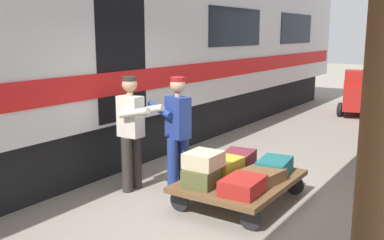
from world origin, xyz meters
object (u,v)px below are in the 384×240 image
object	(u,v)px
suitcase_yellow_case	(222,166)
suitcase_brown_leather	(260,176)
train_car	(58,48)
suitcase_teal_softside	(275,166)
baggage_tug	(363,94)
porter_in_overalls	(177,130)
porter_by_door	(132,130)
suitcase_burgundy_valise	(238,159)
luggage_cart	(240,182)
suitcase_red_plastic	(243,186)
suitcase_cream_canvas	(204,160)
suitcase_olive_duffel	(203,176)

from	to	relation	value
suitcase_yellow_case	suitcase_brown_leather	world-z (taller)	suitcase_yellow_case
train_car	suitcase_brown_leather	size ratio (longest dim) A/B	34.06
suitcase_teal_softside	baggage_tug	size ratio (longest dim) A/B	0.31
porter_in_overalls	porter_by_door	bearing A→B (deg)	30.00
porter_by_door	baggage_tug	size ratio (longest dim) A/B	0.89
suitcase_yellow_case	baggage_tug	xyz separation A→B (m)	(-0.10, -7.85, 0.16)
porter_in_overalls	suitcase_burgundy_valise	bearing A→B (deg)	-138.83
luggage_cart	suitcase_yellow_case	bearing A→B (deg)	0.00
porter_in_overalls	train_car	bearing A→B (deg)	-1.45
suitcase_teal_softside	suitcase_yellow_case	bearing A→B (deg)	40.14
suitcase_red_plastic	baggage_tug	bearing A→B (deg)	-86.72
train_car	suitcase_red_plastic	bearing A→B (deg)	173.47
baggage_tug	suitcase_cream_canvas	bearing A→B (deg)	89.35
suitcase_teal_softside	suitcase_cream_canvas	bearing A→B (deg)	60.01
suitcase_teal_softside	porter_in_overalls	world-z (taller)	porter_in_overalls
baggage_tug	suitcase_burgundy_valise	bearing A→B (deg)	89.19
luggage_cart	suitcase_teal_softside	distance (m)	0.59
suitcase_burgundy_valise	porter_by_door	distance (m)	1.65
luggage_cart	porter_by_door	xyz separation A→B (m)	(1.56, 0.45, 0.63)
suitcase_teal_softside	suitcase_olive_duffel	world-z (taller)	suitcase_olive_duffel
suitcase_cream_canvas	baggage_tug	size ratio (longest dim) A/B	0.23
suitcase_cream_canvas	porter_in_overalls	size ratio (longest dim) A/B	0.26
suitcase_brown_leather	porter_by_door	size ratio (longest dim) A/B	0.37
suitcase_cream_canvas	porter_by_door	bearing A→B (deg)	-2.45
luggage_cart	suitcase_teal_softside	xyz separation A→B (m)	(-0.29, -0.49, 0.15)
suitcase_cream_canvas	suitcase_yellow_case	bearing A→B (deg)	-88.95
suitcase_teal_softside	suitcase_brown_leather	distance (m)	0.49
suitcase_teal_softside	baggage_tug	distance (m)	7.38
suitcase_red_plastic	suitcase_teal_softside	bearing A→B (deg)	-90.00
suitcase_burgundy_valise	suitcase_brown_leather	bearing A→B (deg)	139.86
suitcase_teal_softside	suitcase_burgundy_valise	distance (m)	0.58
suitcase_teal_softside	porter_by_door	world-z (taller)	porter_by_door
suitcase_yellow_case	suitcase_red_plastic	bearing A→B (deg)	139.86
baggage_tug	suitcase_teal_softside	bearing A→B (deg)	93.72
suitcase_red_plastic	suitcase_brown_leather	bearing A→B (deg)	-90.00
suitcase_cream_canvas	porter_by_door	size ratio (longest dim) A/B	0.26
suitcase_teal_softside	porter_by_door	xyz separation A→B (m)	(1.85, 0.94, 0.48)
suitcase_burgundy_valise	baggage_tug	world-z (taller)	baggage_tug
suitcase_yellow_case	suitcase_cream_canvas	world-z (taller)	suitcase_cream_canvas
porter_by_door	baggage_tug	world-z (taller)	porter_by_door
suitcase_cream_canvas	suitcase_red_plastic	bearing A→B (deg)	-178.90
train_car	luggage_cart	distance (m)	3.99
suitcase_teal_softside	suitcase_burgundy_valise	bearing A→B (deg)	0.00
train_car	suitcase_yellow_case	distance (m)	3.65
suitcase_brown_leather	porter_by_door	world-z (taller)	porter_by_door
porter_by_door	baggage_tug	xyz separation A→B (m)	(-1.38, -8.30, -0.30)
suitcase_yellow_case	suitcase_brown_leather	xyz separation A→B (m)	(-0.58, 0.00, -0.04)
suitcase_yellow_case	suitcase_olive_duffel	size ratio (longest dim) A/B	0.89
suitcase_olive_duffel	porter_in_overalls	bearing A→B (deg)	-28.56
luggage_cart	suitcase_red_plastic	xyz separation A→B (m)	(-0.29, 0.49, 0.15)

